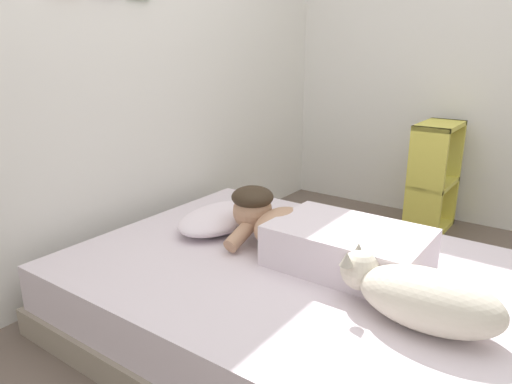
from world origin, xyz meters
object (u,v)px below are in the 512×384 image
person_lying (319,237)px  bookshelf (433,177)px  bed (298,300)px  pillow (220,218)px  coffee_cup (246,218)px  cell_phone (372,289)px  dog (420,296)px

person_lying → bookshelf: bearing=-2.4°
bed → pillow: pillow is taller
person_lying → bookshelf: 1.51m
coffee_cup → cell_phone: size_ratio=0.89×
pillow → bookshelf: size_ratio=0.69×
bed → dog: bearing=-104.8°
bed → dog: dog is taller
person_lying → cell_phone: person_lying is taller
bed → cell_phone: 0.38m
pillow → bed: bearing=-103.4°
dog → person_lying: bearing=64.1°
bed → coffee_cup: (0.25, 0.48, 0.21)m
bed → pillow: size_ratio=3.87×
coffee_cup → bookshelf: (1.36, -0.58, 0.01)m
dog → pillow: bearing=75.9°
dog → coffee_cup: 1.11m
bookshelf → coffee_cup: bearing=157.0°
bookshelf → pillow: bearing=156.2°
pillow → cell_phone: (-0.15, -0.89, -0.05)m
cell_phone → bookshelf: 1.65m
person_lying → cell_phone: 0.34m
coffee_cup → pillow: bearing=148.1°
bed → cell_phone: (-0.02, -0.34, 0.17)m
bed → person_lying: bearing=-18.6°
bed → coffee_cup: bearing=62.2°
dog → cell_phone: size_ratio=4.11×
dog → bookshelf: size_ratio=0.77×
person_lying → dog: 0.58m
dog → bookshelf: bearing=14.5°
person_lying → coffee_cup: size_ratio=7.36×
bed → cell_phone: cell_phone is taller
dog → bookshelf: bookshelf is taller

